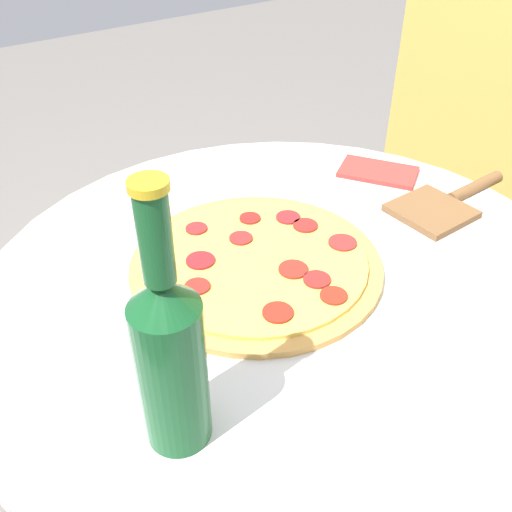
% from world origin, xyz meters
% --- Properties ---
extents(table, '(0.89, 0.89, 0.74)m').
position_xyz_m(table, '(0.00, 0.00, 0.54)').
color(table, silver).
rests_on(table, ground_plane).
extents(pizza, '(0.37, 0.37, 0.02)m').
position_xyz_m(pizza, '(-0.05, -0.03, 0.75)').
color(pizza, '#C68E47').
rests_on(pizza, table).
extents(beer_bottle, '(0.07, 0.07, 0.30)m').
position_xyz_m(beer_bottle, '(0.13, -0.26, 0.86)').
color(beer_bottle, '#144C23').
rests_on(beer_bottle, table).
extents(pizza_paddle, '(0.12, 0.25, 0.02)m').
position_xyz_m(pizza_paddle, '(-0.01, 0.33, 0.75)').
color(pizza_paddle, brown).
rests_on(pizza_paddle, table).
extents(napkin, '(0.16, 0.14, 0.01)m').
position_xyz_m(napkin, '(-0.15, 0.32, 0.75)').
color(napkin, red).
rests_on(napkin, table).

